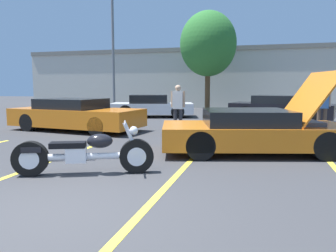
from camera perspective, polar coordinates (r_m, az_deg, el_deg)
ground_plane at (r=4.55m, az=-20.20°, el=-14.06°), size 80.00×80.00×0.00m
parking_stripe_middle at (r=6.88m, az=-23.41°, el=-7.02°), size 0.12×5.48×0.01m
parking_stripe_back at (r=5.58m, az=0.49°, el=-9.65°), size 0.12×5.48×0.01m
far_building at (r=25.90m, az=10.16°, el=8.49°), size 32.00×4.20×4.40m
light_pole at (r=23.35m, az=-9.40°, el=14.15°), size 1.21×0.28×8.34m
tree_background at (r=20.90m, az=7.00°, el=13.98°), size 3.47×3.47×6.18m
motorcycle at (r=6.15m, az=-14.44°, el=-4.68°), size 2.38×1.17×0.95m
show_car_hood_open at (r=8.13m, az=14.88°, el=-0.83°), size 4.70×2.97×1.95m
parked_car_mid_right_row at (r=15.97m, az=18.93°, el=2.92°), size 4.76×2.75×1.17m
parked_car_mid_left_row at (r=17.08m, az=-2.88°, el=3.45°), size 4.52×2.93×1.15m
parked_car_left_row at (r=12.31m, az=-15.78°, el=1.87°), size 4.96×2.50×1.15m
spectator_near_motorcycle at (r=12.45m, az=25.32°, el=3.68°), size 0.52×0.23×1.73m
spectator_by_show_car at (r=11.62m, az=1.75°, el=3.86°), size 0.52×0.22×1.64m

